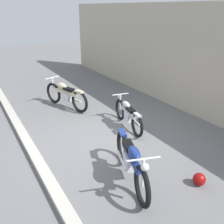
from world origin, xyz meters
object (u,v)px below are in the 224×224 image
Objects in this scene: motorcycle_silver at (128,114)px; motorcycle_blue at (131,161)px; motorcycle_cream at (65,95)px; helmet at (199,179)px.

motorcycle_blue is at bearing 157.90° from motorcycle_silver.
motorcycle_blue is at bearing 157.10° from motorcycle_cream.
motorcycle_silver is 0.90× the size of motorcycle_cream.
motorcycle_cream reaches higher than motorcycle_silver.
motorcycle_cream is at bearing -166.10° from motorcycle_blue.
motorcycle_blue is 1.10× the size of motorcycle_silver.
motorcycle_silver is at bearing 165.83° from motorcycle_blue.
motorcycle_cream is (-4.60, 0.36, 0.01)m from motorcycle_blue.
helmet is at bearing 169.42° from motorcycle_cream.
motorcycle_cream is at bearing 32.47° from motorcycle_silver.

